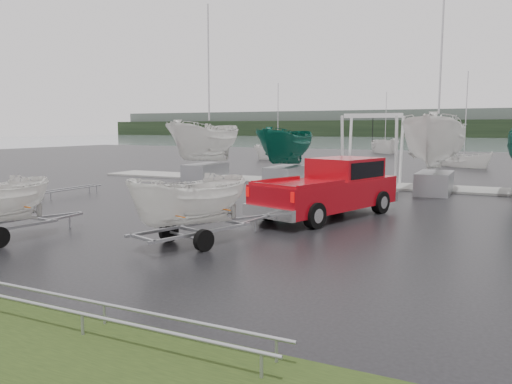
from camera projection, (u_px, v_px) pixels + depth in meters
name	position (u px, v px, depth m)	size (l,w,h in m)	color
ground_plane	(199.00, 218.00, 18.50)	(120.00, 120.00, 0.00)	black
lake	(449.00, 143.00, 107.65)	(300.00, 300.00, 0.00)	gray
dock	(315.00, 182.00, 30.08)	(30.00, 3.00, 0.12)	gray
treeline	(468.00, 129.00, 169.67)	(300.00, 8.00, 6.00)	black
far_hill	(470.00, 123.00, 176.54)	(300.00, 6.00, 10.00)	#4C5651
pickup_truck	(333.00, 186.00, 18.86)	(4.15, 6.87, 2.16)	#980811
trailer_hitched	(190.00, 158.00, 13.89)	(2.26, 3.79, 4.54)	#95989D
boat_hoist	(372.00, 139.00, 28.28)	(3.30, 2.18, 4.12)	silver
keelboat_0	(205.00, 114.00, 30.59)	(2.60, 3.20, 10.77)	#95989D
keelboat_1	(286.00, 125.00, 28.54)	(2.21, 3.20, 6.99)	#95989D
keelboat_2	(438.00, 103.00, 24.67)	(2.85, 3.20, 11.03)	#95989D
mast_rack_0	(47.00, 192.00, 23.25)	(0.56, 6.50, 0.06)	#95989D
mast_rack_2	(93.00, 309.00, 8.24)	(7.00, 0.56, 0.06)	#95989D
moored_boat_0	(278.00, 159.00, 53.57)	(3.19, 3.23, 11.19)	silver
moored_boat_1	(385.00, 153.00, 66.14)	(4.00, 4.04, 11.98)	silver
moored_boat_2	(463.00, 167.00, 42.47)	(3.00, 2.99, 10.81)	silver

